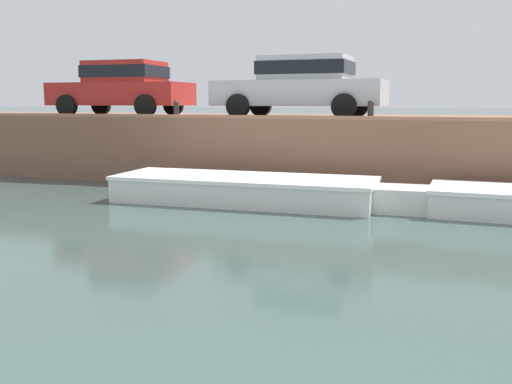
{
  "coord_description": "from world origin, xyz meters",
  "views": [
    {
      "loc": [
        1.21,
        -1.06,
        2.15
      ],
      "look_at": [
        -0.71,
        4.18,
        1.26
      ],
      "focal_mm": 40.0,
      "sensor_mm": 36.0,
      "label": 1
    }
  ],
  "objects_px": {
    "car_leftmost_red": "(123,86)",
    "car_left_inner_silver": "(302,84)",
    "mooring_bollard_west": "(176,108)",
    "boat_moored_west_white": "(257,190)",
    "mooring_bollard_mid": "(371,109)"
  },
  "relations": [
    {
      "from": "mooring_bollard_mid",
      "to": "boat_moored_west_white",
      "type": "bearing_deg",
      "value": -136.46
    },
    {
      "from": "car_left_inner_silver",
      "to": "mooring_bollard_mid",
      "type": "height_order",
      "value": "car_left_inner_silver"
    },
    {
      "from": "boat_moored_west_white",
      "to": "car_left_inner_silver",
      "type": "relative_size",
      "value": 1.55
    },
    {
      "from": "car_leftmost_red",
      "to": "mooring_bollard_mid",
      "type": "height_order",
      "value": "car_leftmost_red"
    },
    {
      "from": "car_left_inner_silver",
      "to": "boat_moored_west_white",
      "type": "bearing_deg",
      "value": -92.31
    },
    {
      "from": "car_leftmost_red",
      "to": "mooring_bollard_west",
      "type": "distance_m",
      "value": 2.59
    },
    {
      "from": "car_leftmost_red",
      "to": "mooring_bollard_west",
      "type": "relative_size",
      "value": 9.12
    },
    {
      "from": "boat_moored_west_white",
      "to": "car_leftmost_red",
      "type": "distance_m",
      "value": 6.45
    },
    {
      "from": "mooring_bollard_mid",
      "to": "car_leftmost_red",
      "type": "bearing_deg",
      "value": 171.7
    },
    {
      "from": "car_left_inner_silver",
      "to": "car_leftmost_red",
      "type": "bearing_deg",
      "value": 179.97
    },
    {
      "from": "car_leftmost_red",
      "to": "car_left_inner_silver",
      "type": "bearing_deg",
      "value": -0.03
    },
    {
      "from": "boat_moored_west_white",
      "to": "mooring_bollard_west",
      "type": "bearing_deg",
      "value": 146.18
    },
    {
      "from": "car_left_inner_silver",
      "to": "mooring_bollard_west",
      "type": "xyz_separation_m",
      "value": [
        -3.05,
        -1.06,
        -0.61
      ]
    },
    {
      "from": "car_leftmost_red",
      "to": "mooring_bollard_west",
      "type": "bearing_deg",
      "value": -24.94
    },
    {
      "from": "mooring_bollard_west",
      "to": "car_leftmost_red",
      "type": "bearing_deg",
      "value": 155.06
    }
  ]
}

